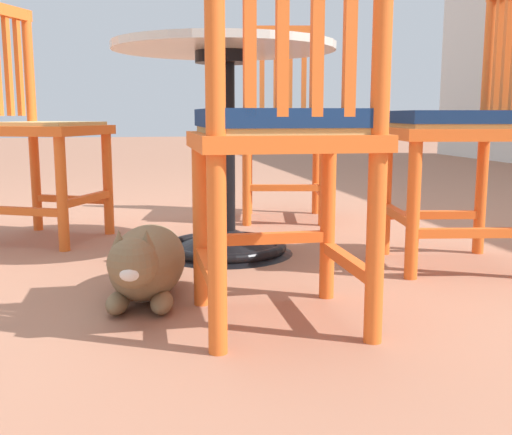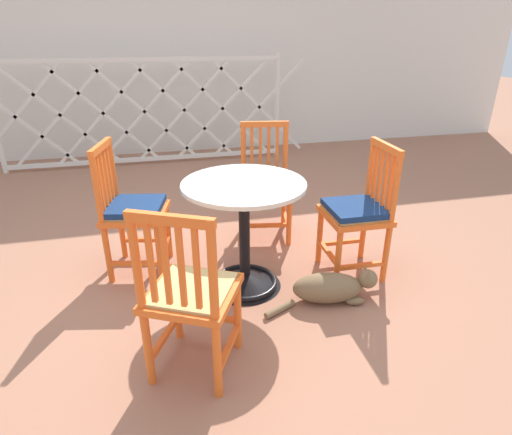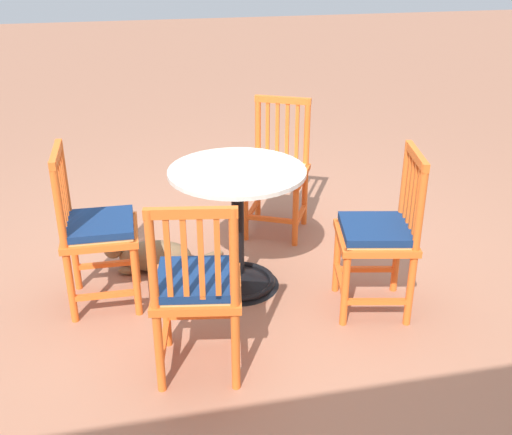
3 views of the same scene
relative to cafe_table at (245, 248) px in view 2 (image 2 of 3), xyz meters
name	(u,v)px [view 2 (image 2 of 3)]	position (x,y,z in m)	size (l,w,h in m)	color
ground_plane	(231,289)	(-0.10, -0.03, -0.28)	(24.00, 24.00, 0.00)	#A36B51
building_wall_backdrop	(179,43)	(-0.10, 3.63, 1.12)	(10.00, 0.20, 2.80)	silver
lattice_fence_panel	(145,112)	(-0.61, 3.02, 0.37)	(4.06, 0.06, 1.31)	silver
cafe_table	(245,248)	(0.00, 0.00, 0.00)	(0.76, 0.76, 0.73)	black
orange_chair_near_fence	(266,184)	(0.32, 0.71, 0.16)	(0.46, 0.46, 0.91)	orange
orange_chair_facing_out	(132,211)	(-0.69, 0.39, 0.16)	(0.47, 0.47, 0.91)	orange
orange_chair_at_corner	(190,296)	(-0.40, -0.67, 0.15)	(0.54, 0.54, 0.91)	orange
orange_chair_tucked_in	(358,213)	(0.78, 0.01, 0.16)	(0.41, 0.41, 0.91)	orange
tabby_cat	(333,288)	(0.50, -0.30, -0.19)	(0.74, 0.27, 0.23)	brown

